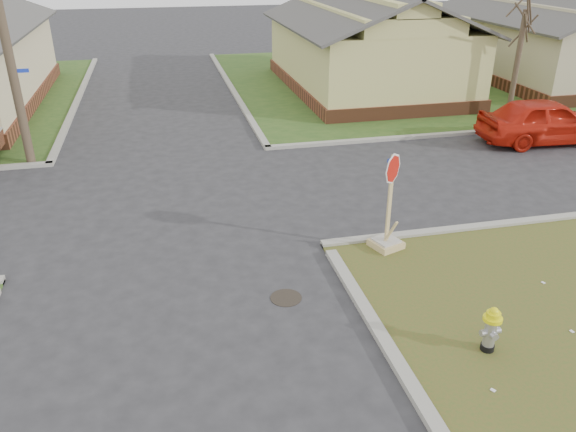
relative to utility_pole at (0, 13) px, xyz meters
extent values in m
plane|color=#28272A|center=(4.20, -8.90, -4.66)|extent=(120.00, 120.00, 0.00)
cube|color=#2B4C1B|center=(26.20, 9.10, -4.64)|extent=(37.00, 19.00, 0.05)
cylinder|color=black|center=(6.40, -9.40, -4.66)|extent=(0.64, 0.64, 0.01)
cube|color=brown|center=(14.20, 7.60, -4.36)|extent=(7.20, 11.20, 0.60)
cube|color=#CACB77|center=(14.20, 7.60, -2.76)|extent=(7.00, 11.00, 2.60)
cube|color=brown|center=(24.20, 7.60, -4.36)|extent=(7.20, 11.20, 0.60)
cube|color=tan|center=(24.20, 7.60, -2.76)|extent=(7.00, 11.00, 2.60)
cylinder|color=#483929|center=(0.00, 0.00, -0.16)|extent=(0.28, 0.28, 9.00)
cylinder|color=#483929|center=(18.20, 1.30, -2.51)|extent=(0.22, 0.22, 4.20)
cylinder|color=black|center=(9.47, -11.82, -4.56)|extent=(0.24, 0.24, 0.11)
cylinder|color=#A3A2A7|center=(9.47, -11.82, -4.25)|extent=(0.21, 0.21, 0.50)
sphere|color=#A3A2A7|center=(9.47, -11.82, -4.00)|extent=(0.21, 0.21, 0.21)
cylinder|color=yellow|center=(9.47, -11.82, -3.95)|extent=(0.33, 0.33, 0.07)
cylinder|color=yellow|center=(9.47, -11.82, -3.88)|extent=(0.24, 0.24, 0.11)
sphere|color=yellow|center=(9.47, -11.82, -3.81)|extent=(0.16, 0.16, 0.16)
cube|color=tan|center=(9.14, -7.92, -4.53)|extent=(0.65, 0.65, 0.16)
cube|color=#ABA79D|center=(9.14, -7.92, -4.43)|extent=(0.52, 0.52, 0.04)
cube|color=tan|center=(9.14, -7.92, -3.42)|extent=(0.09, 0.05, 2.18)
cylinder|color=#B3140B|center=(9.14, -7.97, -2.63)|extent=(0.58, 0.26, 0.62)
cylinder|color=white|center=(9.14, -7.95, -2.63)|extent=(0.66, 0.29, 0.71)
imported|color=red|center=(17.63, -1.79, -3.85)|extent=(4.88, 2.25, 1.62)
camera|label=1|loc=(4.31, -18.68, 1.80)|focal=35.00mm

